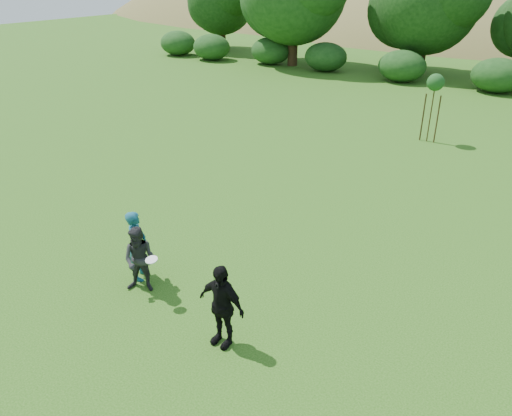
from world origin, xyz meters
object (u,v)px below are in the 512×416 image
at_px(player_grey, 140,260).
at_px(sapling, 435,84).
at_px(player_teal, 138,245).
at_px(player_black, 221,305).

distance_m(player_grey, sapling, 14.81).
xyz_separation_m(player_teal, player_black, (3.04, -0.74, 0.02)).
bearing_deg(player_black, player_teal, 167.45).
relative_size(player_grey, player_black, 0.90).
xyz_separation_m(player_teal, sapling, (2.49, 14.24, 1.55)).
bearing_deg(player_teal, player_black, -137.19).
relative_size(player_teal, sapling, 0.61).
xyz_separation_m(player_black, sapling, (-0.54, 14.97, 1.53)).
bearing_deg(player_black, sapling, 93.17).
relative_size(player_black, sapling, 0.62).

